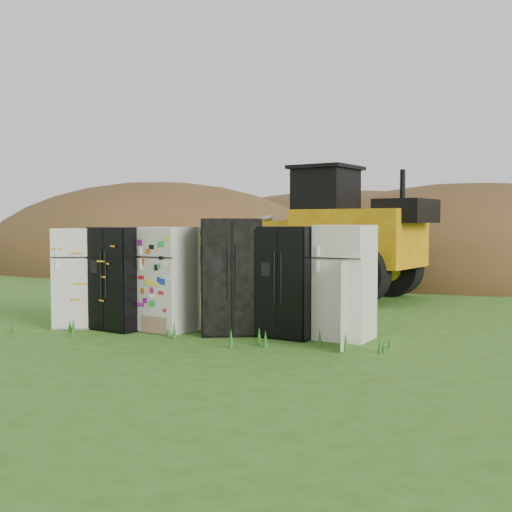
{
  "coord_description": "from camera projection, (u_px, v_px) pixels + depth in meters",
  "views": [
    {
      "loc": [
        3.48,
        -10.11,
        1.84
      ],
      "look_at": [
        0.37,
        2.0,
        1.19
      ],
      "focal_mm": 45.0,
      "sensor_mm": 36.0,
      "label": 1
    }
  ],
  "objects": [
    {
      "name": "dirt_mound_right",
      "position": [
        470.0,
        279.0,
        20.97
      ],
      "size": [
        14.05,
        10.31,
        6.26
      ],
      "primitive_type": "ellipsoid",
      "color": "#442E15",
      "rests_on": "ground"
    },
    {
      "name": "ground",
      "position": [
        205.0,
        332.0,
        10.74
      ],
      "size": [
        120.0,
        120.0,
        0.0
      ],
      "primitive_type": "plane",
      "color": "#305416",
      "rests_on": "ground"
    },
    {
      "name": "dirt_mound_left",
      "position": [
        156.0,
        268.0,
        26.13
      ],
      "size": [
        15.1,
        11.32,
        6.95
      ],
      "primitive_type": "ellipsoid",
      "color": "#442E15",
      "rests_on": "ground"
    },
    {
      "name": "fridge_open_door",
      "position": [
        345.0,
        282.0,
        10.1
      ],
      "size": [
        0.98,
        0.94,
        1.8
      ],
      "primitive_type": null,
      "rotation": [
        0.0,
        0.0,
        -0.25
      ],
      "color": "white",
      "rests_on": "ground"
    },
    {
      "name": "wheel_loader",
      "position": [
        297.0,
        231.0,
        16.33
      ],
      "size": [
        7.21,
        4.81,
        3.23
      ],
      "primitive_type": null,
      "rotation": [
        0.0,
        0.0,
        -0.34
      ],
      "color": "gold",
      "rests_on": "ground"
    },
    {
      "name": "dirt_mound_back",
      "position": [
        345.0,
        263.0,
        28.84
      ],
      "size": [
        18.64,
        12.42,
        6.55
      ],
      "primitive_type": "ellipsoid",
      "color": "#442E15",
      "rests_on": "ground"
    },
    {
      "name": "fridge_sticker",
      "position": [
        169.0,
        279.0,
        10.88
      ],
      "size": [
        0.96,
        0.92,
        1.77
      ],
      "primitive_type": null,
      "rotation": [
        0.0,
        0.0,
        -0.29
      ],
      "color": "silver",
      "rests_on": "ground"
    },
    {
      "name": "fridge_black_right",
      "position": [
        290.0,
        282.0,
        10.33
      ],
      "size": [
        1.06,
        0.96,
        1.78
      ],
      "primitive_type": null,
      "rotation": [
        0.0,
        0.0,
        -0.29
      ],
      "color": "black",
      "rests_on": "ground"
    },
    {
      "name": "fridge_black_side",
      "position": [
        121.0,
        278.0,
        11.05
      ],
      "size": [
        1.12,
        1.0,
        1.76
      ],
      "primitive_type": null,
      "rotation": [
        0.0,
        0.0,
        -0.36
      ],
      "color": "black",
      "rests_on": "ground"
    },
    {
      "name": "fridge_dark_mid",
      "position": [
        231.0,
        276.0,
        10.6
      ],
      "size": [
        1.19,
        1.08,
        1.91
      ],
      "primitive_type": null,
      "rotation": [
        0.0,
        0.0,
        0.35
      ],
      "color": "black",
      "rests_on": "ground"
    },
    {
      "name": "fridge_leftmost",
      "position": [
        77.0,
        278.0,
        11.32
      ],
      "size": [
        0.98,
        0.96,
        1.74
      ],
      "primitive_type": null,
      "rotation": [
        0.0,
        0.0,
        0.38
      ],
      "color": "white",
      "rests_on": "ground"
    }
  ]
}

